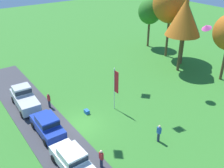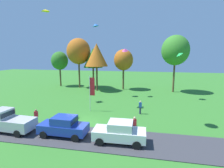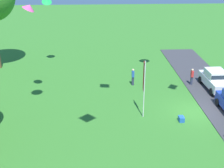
{
  "view_description": "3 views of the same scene",
  "coord_description": "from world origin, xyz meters",
  "px_view_note": "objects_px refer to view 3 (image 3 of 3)",
  "views": [
    {
      "loc": [
        18.49,
        -9.48,
        15.31
      ],
      "look_at": [
        -0.68,
        4.13,
        2.95
      ],
      "focal_mm": 42.0,
      "sensor_mm": 36.0,
      "label": 1
    },
    {
      "loc": [
        6.66,
        -16.95,
        7.42
      ],
      "look_at": [
        2.36,
        4.56,
        3.69
      ],
      "focal_mm": 28.0,
      "sensor_mm": 36.0,
      "label": 2
    },
    {
      "loc": [
        -22.43,
        8.03,
        12.06
      ],
      "look_at": [
        0.02,
        6.8,
        2.66
      ],
      "focal_mm": 50.0,
      "sensor_mm": 36.0,
      "label": 3
    }
  ],
  "objects_px": {
    "cooler_box": "(181,119)",
    "kite_delta_high_left": "(29,7)",
    "flag_banner": "(144,81)",
    "car_sedan_far_end": "(215,79)",
    "kite_delta_mid_center": "(47,1)",
    "person_beside_suv": "(192,77)",
    "person_watching_sky": "(133,77)"
  },
  "relations": [
    {
      "from": "cooler_box",
      "to": "kite_delta_high_left",
      "type": "bearing_deg",
      "value": 69.75
    },
    {
      "from": "flag_banner",
      "to": "kite_delta_high_left",
      "type": "relative_size",
      "value": 4.69
    },
    {
      "from": "car_sedan_far_end",
      "to": "cooler_box",
      "type": "height_order",
      "value": "car_sedan_far_end"
    },
    {
      "from": "cooler_box",
      "to": "kite_delta_high_left",
      "type": "relative_size",
      "value": 0.56
    },
    {
      "from": "flag_banner",
      "to": "cooler_box",
      "type": "height_order",
      "value": "flag_banner"
    },
    {
      "from": "kite_delta_mid_center",
      "to": "flag_banner",
      "type": "bearing_deg",
      "value": -143.95
    },
    {
      "from": "kite_delta_mid_center",
      "to": "kite_delta_high_left",
      "type": "distance_m",
      "value": 8.84
    },
    {
      "from": "flag_banner",
      "to": "kite_delta_mid_center",
      "type": "relative_size",
      "value": 4.46
    },
    {
      "from": "car_sedan_far_end",
      "to": "person_beside_suv",
      "type": "distance_m",
      "value": 2.22
    },
    {
      "from": "kite_delta_high_left",
      "to": "person_watching_sky",
      "type": "bearing_deg",
      "value": -70.48
    },
    {
      "from": "kite_delta_mid_center",
      "to": "car_sedan_far_end",
      "type": "bearing_deg",
      "value": -113.37
    },
    {
      "from": "person_watching_sky",
      "to": "kite_delta_high_left",
      "type": "height_order",
      "value": "kite_delta_high_left"
    },
    {
      "from": "car_sedan_far_end",
      "to": "flag_banner",
      "type": "relative_size",
      "value": 0.94
    },
    {
      "from": "flag_banner",
      "to": "car_sedan_far_end",
      "type": "bearing_deg",
      "value": -57.28
    },
    {
      "from": "person_beside_suv",
      "to": "cooler_box",
      "type": "height_order",
      "value": "person_beside_suv"
    },
    {
      "from": "person_watching_sky",
      "to": "kite_delta_high_left",
      "type": "bearing_deg",
      "value": 109.52
    },
    {
      "from": "kite_delta_high_left",
      "to": "car_sedan_far_end",
      "type": "bearing_deg",
      "value": -84.07
    },
    {
      "from": "car_sedan_far_end",
      "to": "kite_delta_high_left",
      "type": "distance_m",
      "value": 18.09
    },
    {
      "from": "person_watching_sky",
      "to": "cooler_box",
      "type": "xyz_separation_m",
      "value": [
        -7.45,
        -2.93,
        -0.68
      ]
    },
    {
      "from": "person_beside_suv",
      "to": "person_watching_sky",
      "type": "bearing_deg",
      "value": 87.01
    },
    {
      "from": "person_watching_sky",
      "to": "cooler_box",
      "type": "height_order",
      "value": "person_watching_sky"
    },
    {
      "from": "car_sedan_far_end",
      "to": "kite_delta_mid_center",
      "type": "bearing_deg",
      "value": 66.63
    },
    {
      "from": "car_sedan_far_end",
      "to": "kite_delta_high_left",
      "type": "height_order",
      "value": "kite_delta_high_left"
    },
    {
      "from": "person_beside_suv",
      "to": "cooler_box",
      "type": "distance_m",
      "value": 7.73
    },
    {
      "from": "car_sedan_far_end",
      "to": "kite_delta_mid_center",
      "type": "distance_m",
      "value": 19.0
    },
    {
      "from": "person_watching_sky",
      "to": "flag_banner",
      "type": "xyz_separation_m",
      "value": [
        -6.33,
        -0.07,
        2.11
      ]
    },
    {
      "from": "person_watching_sky",
      "to": "cooler_box",
      "type": "distance_m",
      "value": 8.03
    },
    {
      "from": "person_beside_suv",
      "to": "cooler_box",
      "type": "xyz_separation_m",
      "value": [
        -7.14,
        2.88,
        -0.68
      ]
    },
    {
      "from": "car_sedan_far_end",
      "to": "cooler_box",
      "type": "xyz_separation_m",
      "value": [
        -6.04,
        4.8,
        -0.84
      ]
    },
    {
      "from": "kite_delta_mid_center",
      "to": "kite_delta_high_left",
      "type": "relative_size",
      "value": 1.05
    },
    {
      "from": "car_sedan_far_end",
      "to": "kite_delta_high_left",
      "type": "bearing_deg",
      "value": 95.93
    },
    {
      "from": "flag_banner",
      "to": "person_watching_sky",
      "type": "bearing_deg",
      "value": 0.6
    }
  ]
}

